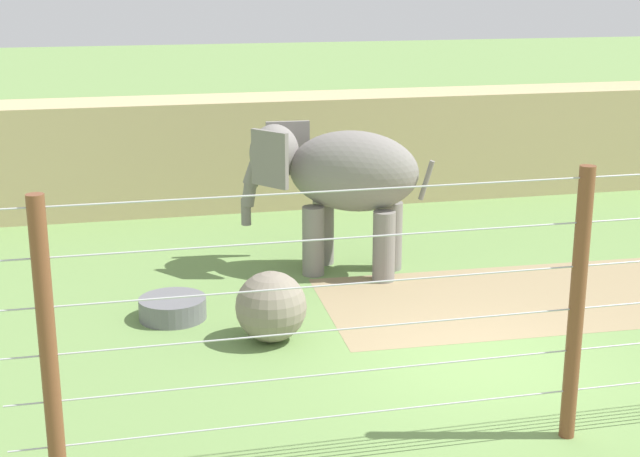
% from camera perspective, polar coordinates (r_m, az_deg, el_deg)
% --- Properties ---
extents(ground_plane, '(120.00, 120.00, 0.00)m').
position_cam_1_polar(ground_plane, '(13.70, 9.68, -8.19)').
color(ground_plane, '#6B8E4C').
extents(dirt_patch, '(7.09, 3.64, 0.01)m').
position_cam_1_polar(dirt_patch, '(16.42, 12.51, -4.23)').
color(dirt_patch, '#937F5B').
rests_on(dirt_patch, ground).
extents(embankment_wall, '(36.00, 1.80, 2.59)m').
position_cam_1_polar(embankment_wall, '(22.56, -0.02, 5.01)').
color(embankment_wall, tan).
rests_on(embankment_wall, ground).
extents(elephant, '(3.38, 2.54, 2.74)m').
position_cam_1_polar(elephant, '(17.00, 1.14, 3.22)').
color(elephant, gray).
rests_on(elephant, ground).
extents(enrichment_ball, '(1.10, 1.10, 1.10)m').
position_cam_1_polar(enrichment_ball, '(14.10, -3.06, -4.86)').
color(enrichment_ball, gray).
rests_on(enrichment_ball, ground).
extents(cable_fence, '(12.53, 0.19, 3.38)m').
position_cam_1_polar(cable_fence, '(11.18, 14.92, -4.67)').
color(cable_fence, brown).
rests_on(cable_fence, ground).
extents(water_tub, '(1.10, 1.10, 0.35)m').
position_cam_1_polar(water_tub, '(15.27, -9.13, -4.87)').
color(water_tub, slate).
rests_on(water_tub, ground).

